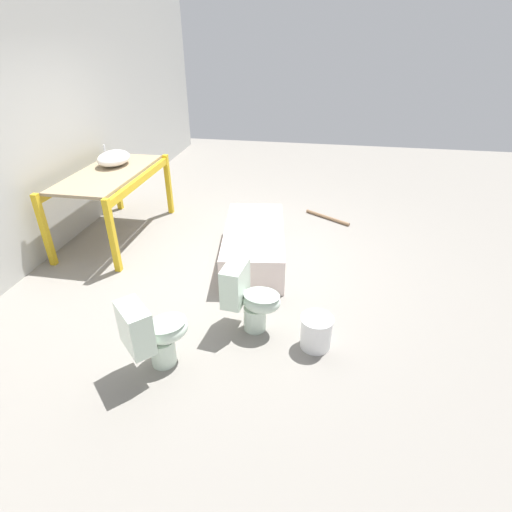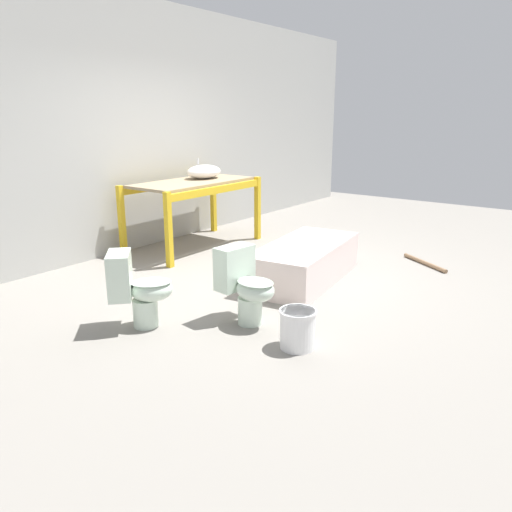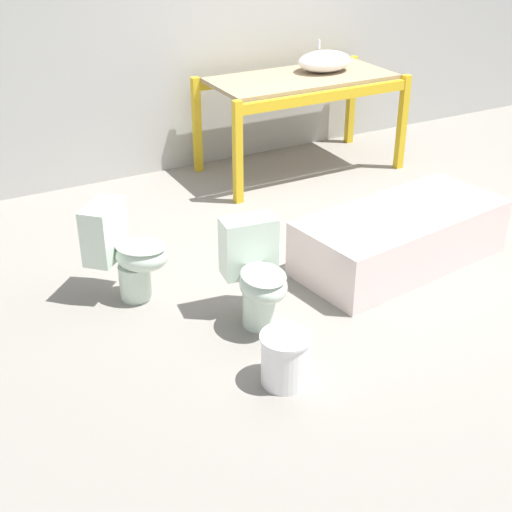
# 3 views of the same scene
# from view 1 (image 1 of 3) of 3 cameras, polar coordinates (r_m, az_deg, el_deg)

# --- Properties ---
(ground_plane) EXTENTS (12.00, 12.00, 0.00)m
(ground_plane) POSITION_cam_1_polar(r_m,az_deg,el_deg) (4.98, -4.81, -0.58)
(ground_plane) COLOR gray
(warehouse_wall_rear) EXTENTS (10.80, 0.08, 3.20)m
(warehouse_wall_rear) POSITION_cam_1_polar(r_m,az_deg,el_deg) (5.42, -29.93, 16.39)
(warehouse_wall_rear) COLOR #ADADA8
(warehouse_wall_rear) RESTS_ON ground_plane
(shelving_rack) EXTENTS (1.83, 0.92, 0.91)m
(shelving_rack) POSITION_cam_1_polar(r_m,az_deg,el_deg) (5.60, -20.12, 10.01)
(shelving_rack) COLOR gold
(shelving_rack) RESTS_ON ground_plane
(sink_basin) EXTENTS (0.53, 0.39, 0.27)m
(sink_basin) POSITION_cam_1_polar(r_m,az_deg,el_deg) (5.80, -19.67, 13.03)
(sink_basin) COLOR white
(sink_basin) RESTS_ON shelving_rack
(bathtub_main) EXTENTS (1.66, 0.92, 0.42)m
(bathtub_main) POSITION_cam_1_polar(r_m,az_deg,el_deg) (4.88, -0.27, 2.04)
(bathtub_main) COLOR silver
(bathtub_main) RESTS_ON ground_plane
(toilet_near) EXTENTS (0.38, 0.56, 0.67)m
(toilet_near) POSITION_cam_1_polar(r_m,az_deg,el_deg) (3.70, -0.94, -5.87)
(toilet_near) COLOR silver
(toilet_near) RESTS_ON ground_plane
(toilet_far) EXTENTS (0.60, 0.59, 0.67)m
(toilet_far) POSITION_cam_1_polar(r_m,az_deg,el_deg) (3.41, -14.40, -10.59)
(toilet_far) COLOR silver
(toilet_far) RESTS_ON ground_plane
(bucket_white) EXTENTS (0.29, 0.29, 0.31)m
(bucket_white) POSITION_cam_1_polar(r_m,az_deg,el_deg) (3.65, 8.59, -10.61)
(bucket_white) COLOR white
(bucket_white) RESTS_ON ground_plane
(loose_pipe) EXTENTS (0.45, 0.66, 0.05)m
(loose_pipe) POSITION_cam_1_polar(r_m,az_deg,el_deg) (6.15, 10.16, 5.44)
(loose_pipe) COLOR #8C6B4C
(loose_pipe) RESTS_ON ground_plane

